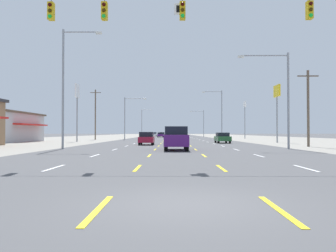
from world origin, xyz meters
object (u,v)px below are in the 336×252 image
object	(u,v)px
pole_sign_right_row_2	(245,111)
pole_sign_right_row_1	(277,98)
hatchback_inner_left_farther	(162,134)
hatchback_inner_right_distant_b	(181,134)
streetlight_right_row_2	(202,121)
sedan_center_turn_midfar	(174,136)
hatchback_inner_left_near	(147,138)
streetlight_right_row_0	(282,92)
streetlight_left_row_0	(66,81)
streetlight_left_row_1	(127,115)
pole_sign_left_row_1	(77,98)
suv_inner_right_farthest	(182,134)
streetlight_left_row_2	(143,121)
suv_center_turn_nearest	(176,138)
sedan_far_right_mid	(222,138)
sedan_inner_left_far	(160,135)
hatchback_far_left_distant_a	(154,134)
streetlight_right_row_1	(220,111)

from	to	relation	value
pole_sign_right_row_2	pole_sign_right_row_1	bearing A→B (deg)	-93.86
pole_sign_right_row_2	hatchback_inner_left_farther	bearing A→B (deg)	121.80
hatchback_inner_right_distant_b	streetlight_right_row_2	world-z (taller)	streetlight_right_row_2
sedan_center_turn_midfar	hatchback_inner_left_near	bearing A→B (deg)	-100.03
pole_sign_right_row_2	streetlight_right_row_0	world-z (taller)	pole_sign_right_row_2
streetlight_left_row_0	streetlight_left_row_1	distance (m)	39.82
pole_sign_left_row_1	streetlight_left_row_0	bearing A→B (deg)	-76.46
hatchback_inner_left_near	suv_inner_right_farthest	bearing A→B (deg)	84.99
pole_sign_right_row_1	hatchback_inner_left_farther	bearing A→B (deg)	106.10
hatchback_inner_right_distant_b	pole_sign_left_row_1	distance (m)	81.52
pole_sign_right_row_2	streetlight_left_row_2	xyz separation A→B (m)	(-26.94, 29.81, -1.43)
suv_center_turn_nearest	streetlight_right_row_2	distance (m)	82.27
sedan_center_turn_midfar	streetlight_left_row_2	xyz separation A→B (m)	(-10.00, 49.93, 4.51)
sedan_far_right_mid	pole_sign_left_row_1	distance (m)	23.86
sedan_far_right_mid	sedan_center_turn_midfar	size ratio (longest dim) A/B	1.00
streetlight_right_row_0	pole_sign_right_row_2	bearing A→B (deg)	81.42
hatchback_inner_right_distant_b	pole_sign_right_row_2	xyz separation A→B (m)	(13.85, -52.37, 5.91)
pole_sign_right_row_2	streetlight_right_row_0	distance (m)	50.40
sedan_inner_left_far	streetlight_right_row_2	bearing A→B (deg)	35.48
pole_sign_left_row_1	streetlight_left_row_2	xyz separation A→B (m)	(5.58, 56.56, -1.66)
sedan_far_right_mid	hatchback_inner_right_distant_b	xyz separation A→B (m)	(-3.50, 85.43, 0.03)
sedan_far_right_mid	hatchback_far_left_distant_a	distance (m)	83.03
sedan_far_right_mid	hatchback_far_left_distant_a	size ratio (longest dim) A/B	1.15
streetlight_right_row_1	streetlight_right_row_2	size ratio (longest dim) A/B	1.18
streetlight_left_row_0	sedan_inner_left_far	bearing A→B (deg)	84.97
hatchback_far_left_distant_a	streetlight_left_row_2	size ratio (longest dim) A/B	0.43
sedan_center_turn_midfar	pole_sign_left_row_1	xyz separation A→B (m)	(-15.58, -6.63, 6.17)
pole_sign_right_row_2	streetlight_right_row_1	world-z (taller)	streetlight_right_row_1
hatchback_inner_left_farther	streetlight_left_row_0	world-z (taller)	streetlight_left_row_0
hatchback_inner_left_farther	pole_sign_right_row_1	xyz separation A→B (m)	(18.58, -64.37, 5.76)
hatchback_inner_left_near	streetlight_left_row_0	world-z (taller)	streetlight_left_row_0
sedan_inner_left_far	streetlight_right_row_2	size ratio (longest dim) A/B	0.52
sedan_inner_left_far	pole_sign_left_row_1	distance (m)	48.91
pole_sign_right_row_2	pole_sign_left_row_1	bearing A→B (deg)	-140.56
sedan_far_right_mid	pole_sign_right_row_2	xyz separation A→B (m)	(10.35, 33.06, 5.94)
sedan_inner_left_far	suv_inner_right_farthest	size ratio (longest dim) A/B	0.92
pole_sign_right_row_2	streetlight_left_row_0	bearing A→B (deg)	-118.43
pole_sign_right_row_1	sedan_center_turn_midfar	bearing A→B (deg)	143.67
sedan_far_right_mid	pole_sign_right_row_1	xyz separation A→B (m)	(8.26, 2.02, 5.79)
sedan_far_right_mid	streetlight_right_row_1	world-z (taller)	streetlight_right_row_1
hatchback_inner_left_near	hatchback_inner_left_farther	world-z (taller)	same
streetlight_left_row_0	sedan_far_right_mid	bearing A→B (deg)	45.22
streetlight_right_row_0	streetlight_left_row_2	xyz separation A→B (m)	(-19.43, 79.62, 0.13)
suv_center_turn_nearest	streetlight_right_row_0	world-z (taller)	streetlight_right_row_0
hatchback_inner_left_near	hatchback_far_left_distant_a	distance (m)	88.84
pole_sign_right_row_1	streetlight_left_row_2	xyz separation A→B (m)	(-24.85, 60.85, -1.28)
sedan_far_right_mid	pole_sign_right_row_1	distance (m)	10.29
streetlight_left_row_2	suv_center_turn_nearest	bearing A→B (deg)	-83.11
suv_center_turn_nearest	streetlight_left_row_2	size ratio (longest dim) A/B	0.53
sedan_inner_left_far	hatchback_far_left_distant_a	size ratio (longest dim) A/B	1.15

